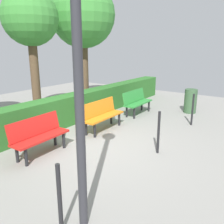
{
  "coord_description": "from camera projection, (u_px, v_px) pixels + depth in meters",
  "views": [
    {
      "loc": [
        4.32,
        3.61,
        2.41
      ],
      "look_at": [
        -1.16,
        -0.27,
        0.55
      ],
      "focal_mm": 38.42,
      "sensor_mm": 36.0,
      "label": 1
    }
  ],
  "objects": [
    {
      "name": "bench_green",
      "position": [
        137.0,
        101.0,
        8.67
      ],
      "size": [
        1.44,
        0.49,
        0.86
      ],
      "rotation": [
        0.0,
        0.0,
        0.02
      ],
      "color": "#2D8C38",
      "rests_on": "ground_plane"
    },
    {
      "name": "tree_near",
      "position": [
        83.0,
        16.0,
        9.4
      ],
      "size": [
        2.55,
        2.55,
        4.85
      ],
      "color": "brown",
      "rests_on": "ground_plane"
    },
    {
      "name": "railing_post_far",
      "position": [
        60.0,
        199.0,
        3.09
      ],
      "size": [
        0.06,
        0.06,
        1.0
      ],
      "primitive_type": "cylinder",
      "color": "black",
      "rests_on": "ground_plane"
    },
    {
      "name": "railing_post_near",
      "position": [
        193.0,
        110.0,
        7.42
      ],
      "size": [
        0.06,
        0.06,
        1.0
      ],
      "primitive_type": "cylinder",
      "color": "black",
      "rests_on": "ground_plane"
    },
    {
      "name": "tree_mid",
      "position": [
        30.0,
        20.0,
        7.7
      ],
      "size": [
        1.81,
        1.81,
        4.19
      ],
      "color": "brown",
      "rests_on": "ground_plane"
    },
    {
      "name": "hedge_row",
      "position": [
        70.0,
        109.0,
        7.67
      ],
      "size": [
        11.47,
        0.58,
        0.91
      ],
      "primitive_type": "cube",
      "color": "#2D6B28",
      "rests_on": "ground_plane"
    },
    {
      "name": "trash_bin",
      "position": [
        190.0,
        101.0,
        8.85
      ],
      "size": [
        0.45,
        0.45,
        0.88
      ],
      "primitive_type": "cylinder",
      "color": "#385938",
      "rests_on": "ground_plane"
    },
    {
      "name": "bench_red",
      "position": [
        39.0,
        134.0,
        5.42
      ],
      "size": [
        1.41,
        0.51,
        0.86
      ],
      "rotation": [
        0.0,
        0.0,
        0.03
      ],
      "color": "red",
      "rests_on": "ground_plane"
    },
    {
      "name": "bench_orange",
      "position": [
        101.0,
        114.0,
        7.02
      ],
      "size": [
        1.54,
        0.48,
        0.86
      ],
      "rotation": [
        0.0,
        0.0,
        0.02
      ],
      "color": "orange",
      "rests_on": "ground_plane"
    },
    {
      "name": "railing_post_mid",
      "position": [
        158.0,
        133.0,
        5.46
      ],
      "size": [
        0.06,
        0.06,
        1.0
      ],
      "primitive_type": "cylinder",
      "color": "black",
      "rests_on": "ground_plane"
    },
    {
      "name": "ground_plane",
      "position": [
        94.0,
        145.0,
        6.05
      ],
      "size": [
        16.0,
        16.0,
        0.0
      ],
      "primitive_type": "plane",
      "color": "gray"
    },
    {
      "name": "lamp_post",
      "position": [
        76.0,
        24.0,
        2.66
      ],
      "size": [
        0.36,
        0.36,
        3.8
      ],
      "color": "#2D2D33",
      "rests_on": "ground_plane"
    }
  ]
}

